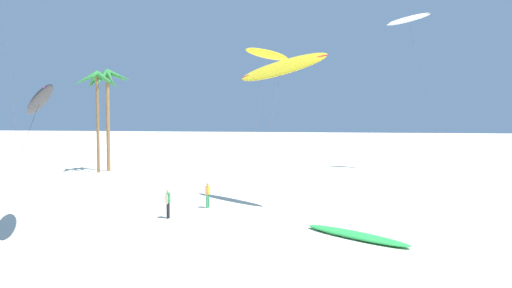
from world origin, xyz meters
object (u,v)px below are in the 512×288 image
(palm_tree_0, at_px, (97,87))
(flying_kite_4, at_px, (40,101))
(flying_kite_2, at_px, (281,68))
(palm_tree_1, at_px, (108,86))
(flying_kite_1, at_px, (408,19))
(person_near_left, at_px, (168,202))
(person_near_right, at_px, (208,194))
(grounded_kite_1, at_px, (356,235))
(flying_kite_3, at_px, (267,54))

(palm_tree_0, xyz_separation_m, flying_kite_4, (8.94, -25.52, -1.89))
(flying_kite_2, distance_m, flying_kite_4, 14.75)
(palm_tree_1, height_order, flying_kite_1, flying_kite_1)
(person_near_left, bearing_deg, palm_tree_0, 123.61)
(person_near_right, bearing_deg, person_near_left, -111.97)
(flying_kite_1, height_order, grounded_kite_1, flying_kite_1)
(flying_kite_4, distance_m, person_near_left, 8.81)
(flying_kite_4, height_order, person_near_left, flying_kite_4)
(grounded_kite_1, bearing_deg, flying_kite_2, 118.27)
(flying_kite_2, height_order, person_near_left, flying_kite_2)
(flying_kite_1, distance_m, flying_kite_4, 39.39)
(flying_kite_3, xyz_separation_m, grounded_kite_1, (8.01, -27.90, -11.60))
(palm_tree_0, height_order, palm_tree_1, palm_tree_1)
(person_near_left, xyz_separation_m, person_near_right, (1.43, 3.55, -0.03))
(grounded_kite_1, distance_m, person_near_left, 10.90)
(flying_kite_1, bearing_deg, flying_kite_2, -115.12)
(grounded_kite_1, height_order, person_near_left, person_near_left)
(flying_kite_3, distance_m, flying_kite_4, 30.55)
(person_near_right, bearing_deg, flying_kite_3, 87.43)
(palm_tree_1, bearing_deg, grounded_kite_1, -47.02)
(flying_kite_2, distance_m, grounded_kite_1, 12.90)
(palm_tree_0, height_order, grounded_kite_1, palm_tree_0)
(flying_kite_1, height_order, flying_kite_2, flying_kite_1)
(palm_tree_1, height_order, flying_kite_4, palm_tree_1)
(person_near_left, bearing_deg, flying_kite_2, 41.40)
(palm_tree_0, height_order, flying_kite_1, flying_kite_1)
(palm_tree_0, xyz_separation_m, flying_kite_3, (16.35, 3.66, 3.26))
(palm_tree_0, distance_m, person_near_right, 24.50)
(palm_tree_1, distance_m, flying_kite_1, 31.01)
(flying_kite_1, distance_m, flying_kite_2, 25.43)
(flying_kite_1, bearing_deg, palm_tree_0, -168.03)
(palm_tree_0, distance_m, flying_kite_3, 17.07)
(grounded_kite_1, xyz_separation_m, person_near_left, (-10.39, 3.22, 0.79))
(palm_tree_0, distance_m, flying_kite_4, 27.11)
(flying_kite_2, bearing_deg, flying_kite_3, 100.15)
(flying_kite_2, height_order, grounded_kite_1, flying_kite_2)
(palm_tree_1, bearing_deg, person_near_right, -51.63)
(flying_kite_2, xyz_separation_m, person_near_left, (-5.87, -5.18, -7.90))
(flying_kite_3, relative_size, flying_kite_4, 1.19)
(person_near_left, relative_size, person_near_right, 1.03)
(palm_tree_1, height_order, person_near_right, palm_tree_1)
(palm_tree_1, relative_size, flying_kite_3, 0.82)
(flying_kite_1, xyz_separation_m, person_near_left, (-16.31, -27.44, -14.37))
(palm_tree_1, bearing_deg, person_near_left, -58.91)
(flying_kite_3, xyz_separation_m, person_near_right, (-0.95, -21.13, -10.84))
(flying_kite_3, xyz_separation_m, flying_kite_4, (-7.41, -29.18, -5.16))
(palm_tree_1, height_order, person_near_left, palm_tree_1)
(flying_kite_1, xyz_separation_m, flying_kite_4, (-21.34, -31.94, -8.71))
(palm_tree_0, height_order, person_near_left, palm_tree_0)
(flying_kite_4, bearing_deg, palm_tree_1, 107.52)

